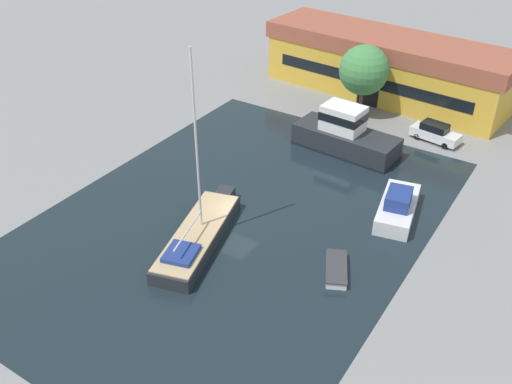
{
  "coord_description": "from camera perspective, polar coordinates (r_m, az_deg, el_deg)",
  "views": [
    {
      "loc": [
        20.02,
        -28.31,
        24.93
      ],
      "look_at": [
        0.0,
        2.72,
        1.0
      ],
      "focal_mm": 40.0,
      "sensor_mm": 36.0,
      "label": 1
    }
  ],
  "objects": [
    {
      "name": "motor_cruiser",
      "position": [
        51.82,
        8.89,
        5.67
      ],
      "size": [
        9.75,
        4.23,
        4.21
      ],
      "rotation": [
        0.0,
        0.0,
        1.5
      ],
      "color": "#23282D",
      "rests_on": "water_canal"
    },
    {
      "name": "cabin_boat",
      "position": [
        43.9,
        13.97,
        -1.45
      ],
      "size": [
        3.68,
        6.56,
        2.29
      ],
      "rotation": [
        0.0,
        0.0,
        0.2
      ],
      "color": "silver",
      "rests_on": "water_canal"
    },
    {
      "name": "quay_tree_near_building",
      "position": [
        57.74,
        10.76,
        11.88
      ],
      "size": [
        4.9,
        4.9,
        7.19
      ],
      "color": "brown",
      "rests_on": "ground"
    },
    {
      "name": "ground_plane",
      "position": [
        42.71,
        -1.98,
        -2.8
      ],
      "size": [
        440.0,
        440.0,
        0.0
      ],
      "primitive_type": "plane",
      "color": "gray"
    },
    {
      "name": "small_dinghy",
      "position": [
        38.16,
        8.03,
        -7.66
      ],
      "size": [
        2.78,
        3.75,
        0.58
      ],
      "rotation": [
        0.0,
        0.0,
        3.6
      ],
      "color": "white",
      "rests_on": "water_canal"
    },
    {
      "name": "sailboat_moored",
      "position": [
        40.38,
        -5.77,
        -4.25
      ],
      "size": [
        5.51,
        11.55,
        13.96
      ],
      "rotation": [
        0.0,
        0.0,
        0.27
      ],
      "color": "#23282D",
      "rests_on": "water_canal"
    },
    {
      "name": "parked_car",
      "position": [
        55.57,
        17.48,
        5.69
      ],
      "size": [
        4.74,
        2.39,
        1.77
      ],
      "rotation": [
        0.0,
        0.0,
        4.56
      ],
      "color": "silver",
      "rests_on": "ground"
    },
    {
      "name": "water_canal",
      "position": [
        42.71,
        -1.98,
        -2.79
      ],
      "size": [
        25.96,
        36.33,
        0.01
      ],
      "primitive_type": "cube",
      "color": "black",
      "rests_on": "ground"
    },
    {
      "name": "warehouse_building",
      "position": [
        63.64,
        12.91,
        12.22
      ],
      "size": [
        27.14,
        9.9,
        6.47
      ],
      "rotation": [
        0.0,
        0.0,
        -0.09
      ],
      "color": "gold",
      "rests_on": "ground"
    }
  ]
}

